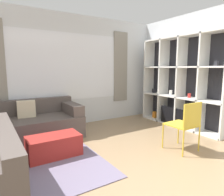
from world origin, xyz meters
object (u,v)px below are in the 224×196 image
at_px(ottoman, 54,146).
at_px(folding_chair, 186,122).
at_px(couch_main, 33,124).
at_px(shelving_unit, 182,83).

height_order(ottoman, folding_chair, folding_chair).
bearing_deg(couch_main, shelving_unit, -16.70).
bearing_deg(folding_chair, couch_main, -45.10).
bearing_deg(ottoman, shelving_unit, 1.41).
bearing_deg(ottoman, couch_main, 95.69).
height_order(shelving_unit, ottoman, shelving_unit).
bearing_deg(folding_chair, ottoman, -27.24).
distance_m(couch_main, ottoman, 1.07).
bearing_deg(couch_main, ottoman, -84.31).
distance_m(shelving_unit, couch_main, 3.50).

